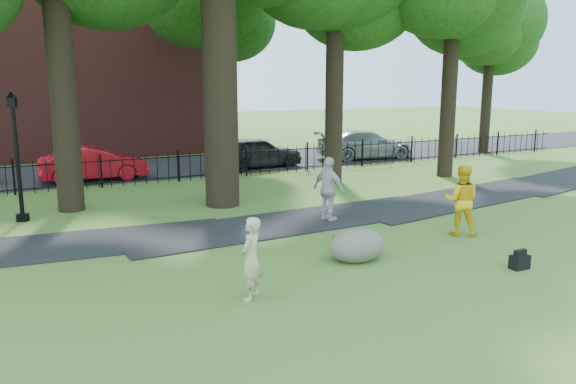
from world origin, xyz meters
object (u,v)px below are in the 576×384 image
man (461,200)px  red_sedan (94,164)px  woman (251,259)px  lamppost (17,159)px  boulder (357,243)px

man → red_sedan: 14.97m
woman → man: size_ratio=0.84×
lamppost → red_sedan: (2.94, 6.09, -1.13)m
boulder → lamppost: lamppost is taller
woman → red_sedan: woman is taller
woman → lamppost: 9.30m
boulder → man: bearing=8.0°
boulder → red_sedan: (-3.65, 13.59, 0.30)m
woman → lamppost: lamppost is taller
man → lamppost: (-10.21, 6.99, 0.89)m
lamppost → red_sedan: 6.85m
lamppost → red_sedan: size_ratio=0.88×
boulder → lamppost: bearing=131.3°
lamppost → woman: bearing=-46.6°
woman → man: (6.70, 1.55, 0.15)m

